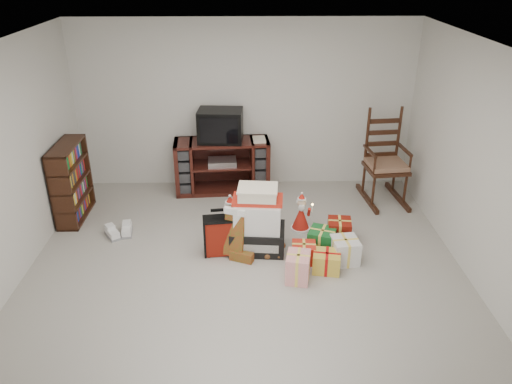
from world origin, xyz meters
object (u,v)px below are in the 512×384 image
santa_figurine (301,216)px  crt_television (220,126)px  red_suitcase (220,236)px  teddy_bear (273,243)px  bookshelf (71,183)px  rocking_chair (384,168)px  sneaker_pair (120,232)px  gift_cluster (323,250)px  tv_stand (222,166)px  gift_pile (258,223)px  mrs_claus_figurine (231,222)px

santa_figurine → crt_television: bearing=131.2°
red_suitcase → teddy_bear: size_ratio=1.63×
bookshelf → rocking_chair: (4.35, 0.50, -0.03)m
sneaker_pair → gift_cluster: 2.61m
santa_figurine → gift_cluster: 0.75m
rocking_chair → crt_television: bearing=166.6°
bookshelf → teddy_bear: bookshelf is taller
bookshelf → gift_cluster: 3.46m
tv_stand → teddy_bear: size_ratio=4.12×
crt_television → tv_stand: bearing=33.0°
rocking_chair → sneaker_pair: rocking_chair is taller
bookshelf → sneaker_pair: bearing=-36.7°
teddy_bear → santa_figurine: (0.39, 0.58, 0.05)m
rocking_chair → teddy_bear: bearing=-144.4°
santa_figurine → gift_cluster: size_ratio=0.47×
crt_television → gift_pile: bearing=-69.8°
bookshelf → red_suitcase: bookshelf is taller
mrs_claus_figurine → crt_television: size_ratio=0.89×
bookshelf → red_suitcase: size_ratio=1.86×
santa_figurine → crt_television: crt_television is taller
tv_stand → rocking_chair: bearing=-11.6°
gift_cluster → crt_television: (-1.26, 1.95, 0.89)m
rocking_chair → tv_stand: bearing=166.4°
bookshelf → teddy_bear: size_ratio=3.02×
mrs_claus_figurine → crt_television: crt_television is taller
teddy_bear → santa_figurine: 0.70m
sneaker_pair → crt_television: size_ratio=0.60×
santa_figurine → red_suitcase: bearing=-151.8°
gift_pile → santa_figurine: (0.57, 0.46, -0.15)m
teddy_bear → sneaker_pair: teddy_bear is taller
mrs_claus_figurine → crt_television: 1.63m
gift_pile → crt_television: crt_television is taller
bookshelf → rocking_chair: size_ratio=0.76×
red_suitcase → teddy_bear: red_suitcase is taller
gift_pile → teddy_bear: (0.18, -0.12, -0.21)m
tv_stand → red_suitcase: size_ratio=2.53×
sneaker_pair → rocking_chair: bearing=-7.5°
teddy_bear → gift_cluster: 0.60m
rocking_chair → mrs_claus_figurine: bearing=-159.6°
rocking_chair → crt_television: size_ratio=2.10×
rocking_chair → bookshelf: bearing=-179.6°
tv_stand → gift_pile: bearing=-77.8°
santa_figurine → teddy_bear: bearing=-124.0°
santa_figurine → sneaker_pair: (-2.34, -0.10, -0.15)m
rocking_chair → teddy_bear: (-1.69, -1.50, -0.32)m
rocking_chair → red_suitcase: 2.76m
rocking_chair → teddy_bear: rocking_chair is taller
gift_pile → sneaker_pair: gift_pile is taller
red_suitcase → gift_cluster: bearing=-14.3°
tv_stand → mrs_claus_figurine: size_ratio=2.42×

